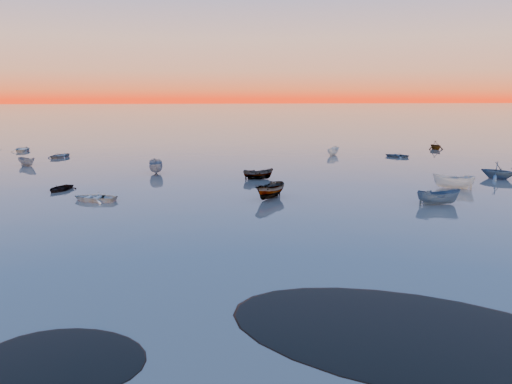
{
  "coord_description": "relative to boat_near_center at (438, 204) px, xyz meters",
  "views": [
    {
      "loc": [
        -6.76,
        -17.29,
        10.08
      ],
      "look_at": [
        -2.5,
        28.0,
        0.87
      ],
      "focal_mm": 35.0,
      "sensor_mm": 36.0,
      "label": 1
    }
  ],
  "objects": [
    {
      "name": "ground",
      "position": [
        -13.84,
        74.87,
        0.0
      ],
      "size": [
        600.0,
        600.0,
        0.0
      ],
      "primitive_type": "plane",
      "color": "#635A53",
      "rests_on": "ground"
    },
    {
      "name": "mud_lobes",
      "position": [
        -13.84,
        -26.13,
        0.01
      ],
      "size": [
        140.0,
        6.0,
        0.07
      ],
      "primitive_type": null,
      "color": "black",
      "rests_on": "ground"
    },
    {
      "name": "moored_fleet",
      "position": [
        -13.84,
        27.87,
        0.0
      ],
      "size": [
        124.0,
        58.0,
        1.2
      ],
      "primitive_type": null,
      "color": "silver",
      "rests_on": "ground"
    },
    {
      "name": "boat_near_center",
      "position": [
        0.0,
        0.0,
        0.0
      ],
      "size": [
        1.85,
        4.08,
        1.39
      ],
      "primitive_type": "imported",
      "rotation": [
        0.0,
        0.0,
        1.53
      ],
      "color": "#3A5570",
      "rests_on": "ground"
    }
  ]
}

